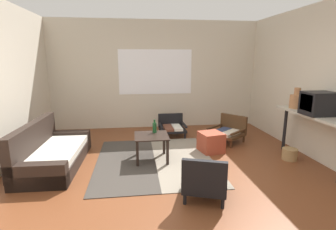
{
  "coord_description": "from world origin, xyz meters",
  "views": [
    {
      "loc": [
        -0.54,
        -3.59,
        1.76
      ],
      "look_at": [
        0.04,
        0.86,
        0.78
      ],
      "focal_mm": 27.58,
      "sensor_mm": 36.0,
      "label": 1
    }
  ],
  "objects_px": {
    "armchair_by_window": "(172,126)",
    "ottoman_orange": "(211,142)",
    "couch": "(51,153)",
    "coffee_table": "(151,140)",
    "armchair_striped_foreground": "(205,180)",
    "armchair_corner": "(229,130)",
    "glass_bottle": "(155,127)",
    "wicker_basket": "(290,154)",
    "clay_vase": "(296,101)",
    "console_shelf": "(311,120)",
    "crt_television": "(319,103)"
  },
  "relations": [
    {
      "from": "couch",
      "to": "armchair_by_window",
      "type": "distance_m",
      "value": 2.69
    },
    {
      "from": "armchair_striped_foreground",
      "to": "armchair_corner",
      "type": "height_order",
      "value": "armchair_striped_foreground"
    },
    {
      "from": "armchair_by_window",
      "to": "glass_bottle",
      "type": "relative_size",
      "value": 2.51
    },
    {
      "from": "armchair_by_window",
      "to": "armchair_corner",
      "type": "height_order",
      "value": "armchair_corner"
    },
    {
      "from": "console_shelf",
      "to": "clay_vase",
      "type": "xyz_separation_m",
      "value": [
        0.0,
        0.45,
        0.25
      ]
    },
    {
      "from": "console_shelf",
      "to": "wicker_basket",
      "type": "relative_size",
      "value": 5.99
    },
    {
      "from": "coffee_table",
      "to": "armchair_by_window",
      "type": "xyz_separation_m",
      "value": [
        0.57,
        1.46,
        -0.15
      ]
    },
    {
      "from": "console_shelf",
      "to": "crt_television",
      "type": "distance_m",
      "value": 0.32
    },
    {
      "from": "armchair_striped_foreground",
      "to": "armchair_corner",
      "type": "bearing_deg",
      "value": 62.97
    },
    {
      "from": "armchair_corner",
      "to": "glass_bottle",
      "type": "height_order",
      "value": "glass_bottle"
    },
    {
      "from": "console_shelf",
      "to": "clay_vase",
      "type": "bearing_deg",
      "value": 90.0
    },
    {
      "from": "coffee_table",
      "to": "wicker_basket",
      "type": "distance_m",
      "value": 2.47
    },
    {
      "from": "coffee_table",
      "to": "armchair_striped_foreground",
      "type": "relative_size",
      "value": 0.8
    },
    {
      "from": "ottoman_orange",
      "to": "glass_bottle",
      "type": "xyz_separation_m",
      "value": [
        -1.09,
        -0.11,
        0.36
      ]
    },
    {
      "from": "armchair_striped_foreground",
      "to": "clay_vase",
      "type": "xyz_separation_m",
      "value": [
        2.04,
        1.34,
        0.77
      ]
    },
    {
      "from": "armchair_corner",
      "to": "glass_bottle",
      "type": "distance_m",
      "value": 1.81
    },
    {
      "from": "coffee_table",
      "to": "console_shelf",
      "type": "distance_m",
      "value": 2.7
    },
    {
      "from": "couch",
      "to": "coffee_table",
      "type": "relative_size",
      "value": 3.03
    },
    {
      "from": "couch",
      "to": "glass_bottle",
      "type": "distance_m",
      "value": 1.79
    },
    {
      "from": "armchair_corner",
      "to": "glass_bottle",
      "type": "xyz_separation_m",
      "value": [
        -1.65,
        -0.68,
        0.3
      ]
    },
    {
      "from": "armchair_striped_foreground",
      "to": "armchair_corner",
      "type": "relative_size",
      "value": 0.86
    },
    {
      "from": "glass_bottle",
      "to": "wicker_basket",
      "type": "relative_size",
      "value": 0.93
    },
    {
      "from": "coffee_table",
      "to": "armchair_striped_foreground",
      "type": "height_order",
      "value": "armchair_striped_foreground"
    },
    {
      "from": "armchair_corner",
      "to": "ottoman_orange",
      "type": "bearing_deg",
      "value": -134.34
    },
    {
      "from": "armchair_corner",
      "to": "clay_vase",
      "type": "distance_m",
      "value": 1.49
    },
    {
      "from": "coffee_table",
      "to": "clay_vase",
      "type": "distance_m",
      "value": 2.7
    },
    {
      "from": "armchair_striped_foreground",
      "to": "ottoman_orange",
      "type": "bearing_deg",
      "value": 70.78
    },
    {
      "from": "armchair_striped_foreground",
      "to": "console_shelf",
      "type": "xyz_separation_m",
      "value": [
        2.04,
        0.89,
        0.52
      ]
    },
    {
      "from": "console_shelf",
      "to": "glass_bottle",
      "type": "relative_size",
      "value": 6.45
    },
    {
      "from": "coffee_table",
      "to": "ottoman_orange",
      "type": "relative_size",
      "value": 1.45
    },
    {
      "from": "couch",
      "to": "console_shelf",
      "type": "distance_m",
      "value": 4.36
    },
    {
      "from": "armchair_corner",
      "to": "console_shelf",
      "type": "relative_size",
      "value": 0.56
    },
    {
      "from": "coffee_table",
      "to": "armchair_corner",
      "type": "relative_size",
      "value": 0.69
    },
    {
      "from": "armchair_by_window",
      "to": "wicker_basket",
      "type": "xyz_separation_m",
      "value": [
        1.86,
        -1.76,
        -0.12
      ]
    },
    {
      "from": "wicker_basket",
      "to": "armchair_striped_foreground",
      "type": "bearing_deg",
      "value": -149.55
    },
    {
      "from": "armchair_by_window",
      "to": "crt_television",
      "type": "distance_m",
      "value": 3.04
    },
    {
      "from": "armchair_by_window",
      "to": "ottoman_orange",
      "type": "bearing_deg",
      "value": -63.58
    },
    {
      "from": "coffee_table",
      "to": "ottoman_orange",
      "type": "xyz_separation_m",
      "value": [
        1.16,
        0.27,
        -0.18
      ]
    },
    {
      "from": "armchair_corner",
      "to": "armchair_by_window",
      "type": "bearing_deg",
      "value": 152.0
    },
    {
      "from": "ottoman_orange",
      "to": "crt_television",
      "type": "relative_size",
      "value": 0.91
    },
    {
      "from": "couch",
      "to": "glass_bottle",
      "type": "height_order",
      "value": "couch"
    },
    {
      "from": "couch",
      "to": "wicker_basket",
      "type": "xyz_separation_m",
      "value": [
        4.11,
        -0.27,
        -0.12
      ]
    },
    {
      "from": "coffee_table",
      "to": "glass_bottle",
      "type": "distance_m",
      "value": 0.26
    },
    {
      "from": "ottoman_orange",
      "to": "couch",
      "type": "bearing_deg",
      "value": -173.91
    },
    {
      "from": "clay_vase",
      "to": "wicker_basket",
      "type": "bearing_deg",
      "value": -127.44
    },
    {
      "from": "ottoman_orange",
      "to": "wicker_basket",
      "type": "xyz_separation_m",
      "value": [
        1.27,
        -0.57,
        -0.09
      ]
    },
    {
      "from": "wicker_basket",
      "to": "console_shelf",
      "type": "bearing_deg",
      "value": -46.23
    },
    {
      "from": "wicker_basket",
      "to": "ottoman_orange",
      "type": "bearing_deg",
      "value": 155.8
    },
    {
      "from": "clay_vase",
      "to": "wicker_basket",
      "type": "height_order",
      "value": "clay_vase"
    },
    {
      "from": "clay_vase",
      "to": "wicker_basket",
      "type": "xyz_separation_m",
      "value": [
        -0.19,
        -0.25,
        -0.92
      ]
    }
  ]
}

